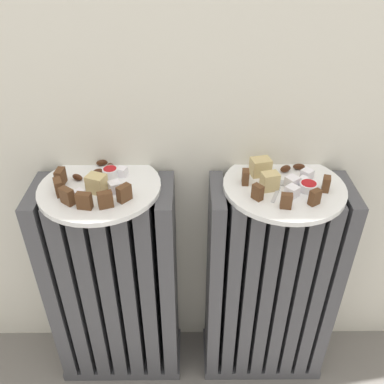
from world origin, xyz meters
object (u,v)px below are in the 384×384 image
object	(u,v)px
plate_right	(284,187)
jam_bowl_left	(110,172)
radiator_left	(115,287)
plate_left	(100,187)
fork	(278,189)
radiator_right	(269,287)
jam_bowl_right	(308,186)

from	to	relation	value
plate_right	jam_bowl_left	xyz separation A→B (m)	(-0.41, 0.04, 0.02)
radiator_left	plate_left	world-z (taller)	plate_left
plate_right	fork	bearing A→B (deg)	-131.56
radiator_right	plate_left	size ratio (longest dim) A/B	2.28
radiator_right	jam_bowl_left	bearing A→B (deg)	175.04
jam_bowl_left	fork	xyz separation A→B (m)	(0.39, -0.06, -0.01)
plate_left	jam_bowl_right	bearing A→B (deg)	-2.86
radiator_left	jam_bowl_right	size ratio (longest dim) A/B	15.74
jam_bowl_left	jam_bowl_right	size ratio (longest dim) A/B	0.90
radiator_right	plate_right	xyz separation A→B (m)	(-0.00, 0.00, 0.34)
plate_right	jam_bowl_right	xyz separation A→B (m)	(0.05, -0.02, 0.02)
radiator_right	plate_left	world-z (taller)	plate_left
radiator_right	plate_right	distance (m)	0.34
plate_left	jam_bowl_left	world-z (taller)	jam_bowl_left
radiator_left	fork	bearing A→B (deg)	-2.84
plate_right	radiator_left	bearing A→B (deg)	180.00
radiator_right	jam_bowl_right	distance (m)	0.36
jam_bowl_right	fork	xyz separation A→B (m)	(-0.07, 0.00, -0.01)
radiator_left	plate_right	bearing A→B (deg)	0.00
radiator_left	jam_bowl_right	xyz separation A→B (m)	(0.48, -0.02, 0.35)
radiator_left	plate_left	bearing A→B (deg)	180.00
fork	radiator_right	bearing A→B (deg)	48.44
plate_left	fork	bearing A→B (deg)	-2.84
plate_right	jam_bowl_left	bearing A→B (deg)	175.04
plate_right	jam_bowl_right	size ratio (longest dim) A/B	6.89
jam_bowl_right	radiator_left	bearing A→B (deg)	177.14
plate_left	plate_right	bearing A→B (deg)	0.00
plate_right	plate_left	bearing A→B (deg)	180.00
jam_bowl_left	plate_right	bearing A→B (deg)	-4.96
radiator_right	jam_bowl_left	world-z (taller)	jam_bowl_left
jam_bowl_left	fork	world-z (taller)	jam_bowl_left
radiator_right	radiator_left	bearing A→B (deg)	180.00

